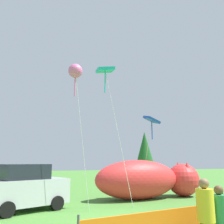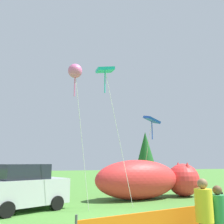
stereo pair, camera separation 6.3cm
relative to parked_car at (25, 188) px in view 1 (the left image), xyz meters
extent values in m
plane|color=#477F33|center=(3.84, -3.47, -1.05)|extent=(120.00, 120.00, 0.00)
cube|color=#B7BCC1|center=(0.04, 0.02, -0.19)|extent=(4.26, 3.30, 1.17)
cube|color=#1E232D|center=(-0.13, -0.07, 0.75)|extent=(2.63, 2.41, 0.70)
cylinder|color=black|center=(0.73, 1.33, -0.72)|extent=(0.71, 0.51, 0.66)
cylinder|color=black|center=(1.50, -0.25, -0.72)|extent=(0.71, 0.51, 0.66)
cylinder|color=black|center=(-0.66, -1.29, -0.72)|extent=(0.71, 0.51, 0.66)
cube|color=black|center=(8.12, -3.35, -0.61)|extent=(0.68, 0.68, 0.03)
cube|color=black|center=(8.36, -3.43, -0.36)|extent=(0.18, 0.50, 0.49)
cylinder|color=#A5A5AD|center=(7.83, -3.50, -0.83)|extent=(0.02, 0.02, 0.45)
cylinder|color=#A5A5AD|center=(7.97, -3.06, -0.83)|extent=(0.02, 0.02, 0.45)
cylinder|color=#A5A5AD|center=(8.27, -3.64, -0.83)|extent=(0.02, 0.02, 0.45)
cylinder|color=#A5A5AD|center=(8.41, -3.20, -0.83)|extent=(0.02, 0.02, 0.45)
ellipsoid|color=red|center=(6.63, 1.64, 0.14)|extent=(5.81, 2.87, 2.38)
ellipsoid|color=yellow|center=(6.63, 1.64, -0.40)|extent=(3.74, 2.10, 1.07)
sphere|color=red|center=(10.14, 1.94, 0.02)|extent=(2.15, 2.15, 2.15)
cone|color=red|center=(10.14, 2.48, 0.88)|extent=(0.60, 0.60, 0.64)
cone|color=red|center=(10.14, 1.41, 0.88)|extent=(0.60, 0.60, 0.64)
cylinder|color=yellow|center=(3.98, -7.85, 0.20)|extent=(0.41, 0.41, 0.74)
sphere|color=#8C6647|center=(3.98, -7.85, 0.69)|extent=(0.24, 0.24, 0.24)
cylinder|color=#338C4C|center=(4.37, -7.87, 0.09)|extent=(0.37, 0.37, 0.67)
sphere|color=brown|center=(4.37, -7.87, 0.53)|extent=(0.22, 0.22, 0.22)
cylinder|color=silver|center=(2.46, -1.13, 2.29)|extent=(0.94, 0.39, 6.68)
sphere|color=pink|center=(2.00, -1.31, 5.63)|extent=(0.70, 0.70, 0.70)
cylinder|color=pink|center=(2.00, -1.31, 4.93)|extent=(0.06, 0.06, 1.20)
cylinder|color=silver|center=(7.82, 2.78, 1.45)|extent=(0.27, 2.42, 5.01)
cube|color=blue|center=(7.70, 1.58, 3.95)|extent=(0.92, 1.00, 0.65)
cylinder|color=blue|center=(7.70, 1.58, 3.25)|extent=(0.06, 0.06, 1.20)
cylinder|color=silver|center=(4.49, -0.73, 2.54)|extent=(1.49, 0.21, 7.20)
cube|color=#19B2B2|center=(3.76, -0.63, 6.14)|extent=(0.98, 1.00, 0.39)
cylinder|color=#19B2B2|center=(3.76, -0.63, 5.44)|extent=(0.06, 0.06, 1.20)
cylinder|color=brown|center=(22.60, 32.61, -0.07)|extent=(0.63, 0.63, 1.96)
cone|color=#1E5623|center=(22.60, 32.61, 4.05)|extent=(3.46, 3.46, 6.29)
camera|label=1|loc=(-0.10, -12.95, 1.20)|focal=40.00mm
camera|label=2|loc=(-0.04, -12.97, 1.20)|focal=40.00mm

